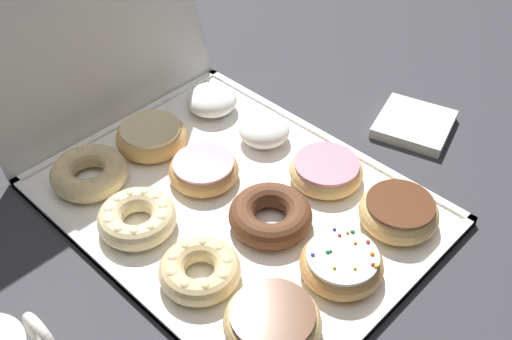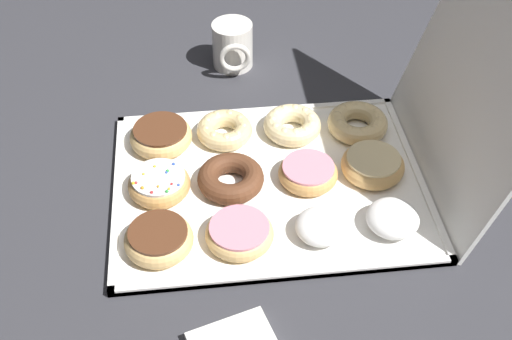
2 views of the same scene
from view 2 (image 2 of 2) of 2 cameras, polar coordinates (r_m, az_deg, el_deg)
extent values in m
plane|color=#333338|center=(1.21, 1.15, -1.44)|extent=(3.00, 3.00, 0.00)
cube|color=white|center=(1.20, 1.15, -1.28)|extent=(0.43, 0.57, 0.01)
cube|color=white|center=(1.21, -12.02, -2.20)|extent=(0.43, 0.01, 0.01)
cube|color=white|center=(1.26, 13.75, -0.17)|extent=(0.43, 0.01, 0.01)
cube|color=white|center=(1.36, 0.03, 5.06)|extent=(0.01, 0.57, 0.01)
cube|color=white|center=(1.07, 2.61, -9.19)|extent=(0.01, 0.57, 0.01)
cube|color=white|center=(1.13, 20.00, 9.77)|extent=(0.43, 0.15, 0.54)
torus|color=#E5B770|center=(1.28, -8.28, 2.91)|extent=(0.12, 0.12, 0.04)
cylinder|color=#59331E|center=(1.27, -8.36, 3.54)|extent=(0.10, 0.10, 0.01)
torus|color=tan|center=(1.18, -8.43, -1.39)|extent=(0.11, 0.11, 0.04)
cylinder|color=white|center=(1.17, -8.52, -0.81)|extent=(0.10, 0.10, 0.01)
sphere|color=yellow|center=(1.19, -8.83, 0.32)|extent=(0.00, 0.00, 0.00)
sphere|color=blue|center=(1.15, -6.78, -1.30)|extent=(0.01, 0.01, 0.01)
sphere|color=yellow|center=(1.14, -7.59, -1.63)|extent=(0.00, 0.00, 0.00)
sphere|color=red|center=(1.15, -7.36, -1.21)|extent=(0.00, 0.00, 0.00)
sphere|color=blue|center=(1.19, -7.20, 0.52)|extent=(0.01, 0.01, 0.01)
sphere|color=red|center=(1.16, -10.43, -1.11)|extent=(0.01, 0.01, 0.01)
sphere|color=green|center=(1.14, -7.77, -1.86)|extent=(0.01, 0.01, 0.01)
sphere|color=orange|center=(1.15, -8.54, -1.43)|extent=(0.00, 0.00, 0.00)
sphere|color=red|center=(1.14, -9.08, -1.94)|extent=(0.01, 0.01, 0.01)
sphere|color=yellow|center=(1.18, -9.78, -0.34)|extent=(0.00, 0.00, 0.00)
sphere|color=blue|center=(1.17, -7.81, -0.22)|extent=(0.00, 0.00, 0.00)
sphere|color=green|center=(1.18, -7.72, -0.09)|extent=(0.01, 0.01, 0.01)
sphere|color=orange|center=(1.15, -9.88, -1.55)|extent=(0.01, 0.01, 0.01)
sphere|color=yellow|center=(1.16, -10.66, -1.14)|extent=(0.01, 0.01, 0.01)
torus|color=#E5B770|center=(1.09, -8.47, -6.03)|extent=(0.12, 0.12, 0.04)
cylinder|color=#59331E|center=(1.08, -8.57, -5.40)|extent=(0.10, 0.10, 0.01)
torus|color=#EACC8C|center=(1.29, -2.76, 3.50)|extent=(0.11, 0.11, 0.04)
sphere|color=#EACC8C|center=(1.25, -2.64, 2.76)|extent=(0.02, 0.02, 0.02)
sphere|color=#EACC8C|center=(1.26, -1.60, 3.09)|extent=(0.02, 0.02, 0.02)
sphere|color=#EACC8C|center=(1.28, -1.12, 3.77)|extent=(0.02, 0.02, 0.02)
sphere|color=#EACC8C|center=(1.29, -1.42, 4.46)|extent=(0.02, 0.02, 0.02)
sphere|color=#EACC8C|center=(1.31, -2.34, 4.84)|extent=(0.02, 0.02, 0.02)
sphere|color=#EACC8C|center=(1.31, -3.45, 4.76)|extent=(0.02, 0.02, 0.02)
sphere|color=#EACC8C|center=(1.29, -4.26, 4.25)|extent=(0.02, 0.02, 0.02)
sphere|color=#EACC8C|center=(1.27, -4.39, 3.53)|extent=(0.02, 0.02, 0.02)
sphere|color=#EACC8C|center=(1.26, -3.76, 2.93)|extent=(0.02, 0.02, 0.02)
torus|color=#59331E|center=(1.18, -2.20, -0.86)|extent=(0.12, 0.12, 0.04)
torus|color=#E5B770|center=(1.10, -1.45, -5.57)|extent=(0.12, 0.12, 0.03)
cylinder|color=pink|center=(1.08, -1.46, -5.05)|extent=(0.10, 0.10, 0.01)
torus|color=beige|center=(1.30, 3.17, 3.92)|extent=(0.11, 0.11, 0.04)
sphere|color=beige|center=(1.26, 3.46, 3.17)|extent=(0.02, 0.02, 0.02)
sphere|color=beige|center=(1.27, 4.35, 3.41)|extent=(0.02, 0.02, 0.02)
sphere|color=beige|center=(1.28, 4.85, 3.92)|extent=(0.02, 0.02, 0.02)
sphere|color=beige|center=(1.30, 4.82, 4.54)|extent=(0.02, 0.02, 0.02)
sphere|color=beige|center=(1.31, 4.28, 5.05)|extent=(0.02, 0.02, 0.02)
sphere|color=beige|center=(1.32, 3.41, 5.32)|extent=(0.02, 0.02, 0.02)
sphere|color=beige|center=(1.32, 2.48, 5.26)|extent=(0.02, 0.02, 0.02)
sphere|color=beige|center=(1.31, 1.75, 4.89)|extent=(0.02, 0.02, 0.02)
sphere|color=beige|center=(1.29, 1.47, 4.31)|extent=(0.02, 0.02, 0.02)
sphere|color=beige|center=(1.27, 1.74, 3.71)|extent=(0.02, 0.02, 0.02)
sphere|color=beige|center=(1.26, 2.48, 3.28)|extent=(0.02, 0.02, 0.02)
torus|color=tan|center=(1.20, 4.55, -0.27)|extent=(0.11, 0.11, 0.03)
cylinder|color=pink|center=(1.19, 4.59, 0.26)|extent=(0.10, 0.10, 0.01)
ellipsoid|color=white|center=(1.10, 5.62, -4.92)|extent=(0.09, 0.09, 0.04)
torus|color=#EACC8C|center=(1.31, 8.85, 4.06)|extent=(0.12, 0.12, 0.04)
sphere|color=#EACC8C|center=(1.28, 9.31, 3.24)|extent=(0.02, 0.02, 0.02)
sphere|color=#EACC8C|center=(1.29, 10.27, 3.54)|extent=(0.02, 0.02, 0.02)
sphere|color=#EACC8C|center=(1.31, 10.69, 4.16)|extent=(0.02, 0.02, 0.02)
sphere|color=#EACC8C|center=(1.33, 10.42, 4.86)|extent=(0.02, 0.02, 0.02)
sphere|color=#EACC8C|center=(1.34, 9.59, 5.37)|extent=(0.02, 0.02, 0.02)
sphere|color=#EACC8C|center=(1.34, 8.50, 5.52)|extent=(0.02, 0.02, 0.02)
sphere|color=#EACC8C|center=(1.33, 7.56, 5.26)|extent=(0.02, 0.02, 0.02)
sphere|color=#EACC8C|center=(1.31, 7.10, 4.66)|extent=(0.02, 0.02, 0.02)
sphere|color=#EACC8C|center=(1.29, 7.33, 3.95)|extent=(0.02, 0.02, 0.02)
sphere|color=#EACC8C|center=(1.28, 8.17, 3.40)|extent=(0.02, 0.02, 0.02)
torus|color=tan|center=(1.23, 10.13, 0.39)|extent=(0.12, 0.12, 0.04)
cylinder|color=beige|center=(1.22, 10.23, 0.98)|extent=(0.10, 0.10, 0.01)
ellipsoid|color=white|center=(1.13, 11.82, -4.15)|extent=(0.09, 0.09, 0.04)
cylinder|color=white|center=(1.49, -2.06, 10.84)|extent=(0.09, 0.09, 0.10)
cylinder|color=black|center=(1.46, -2.11, 12.35)|extent=(0.08, 0.08, 0.01)
torus|color=white|center=(1.43, -1.86, 9.74)|extent=(0.01, 0.07, 0.07)
camera|label=1|loc=(1.36, -25.82, 32.28)|focal=42.97mm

